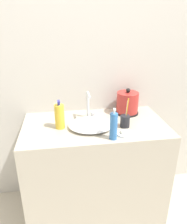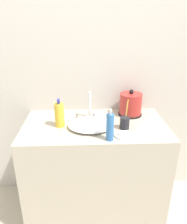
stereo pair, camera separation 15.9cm
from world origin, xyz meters
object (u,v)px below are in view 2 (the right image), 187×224
(toothbrush_cup, at_px, (125,122))
(lotion_bottle, at_px, (59,115))
(shampoo_bottle, at_px, (110,127))
(faucet, at_px, (90,104))
(electric_kettle, at_px, (131,105))

(toothbrush_cup, relative_size, lotion_bottle, 1.03)
(toothbrush_cup, bearing_deg, shampoo_bottle, -128.42)
(faucet, xyz_separation_m, electric_kettle, (0.33, 0.05, -0.03))
(electric_kettle, distance_m, shampoo_bottle, 0.45)
(electric_kettle, relative_size, shampoo_bottle, 1.00)
(electric_kettle, bearing_deg, faucet, -171.52)
(toothbrush_cup, relative_size, shampoo_bottle, 1.02)
(shampoo_bottle, bearing_deg, faucet, 108.02)
(faucet, relative_size, toothbrush_cup, 0.97)
(electric_kettle, distance_m, toothbrush_cup, 0.26)
(faucet, height_order, electric_kettle, electric_kettle)
(toothbrush_cup, bearing_deg, faucet, 140.58)
(faucet, bearing_deg, shampoo_bottle, -71.98)
(electric_kettle, bearing_deg, lotion_bottle, -161.14)
(electric_kettle, bearing_deg, toothbrush_cup, -109.89)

